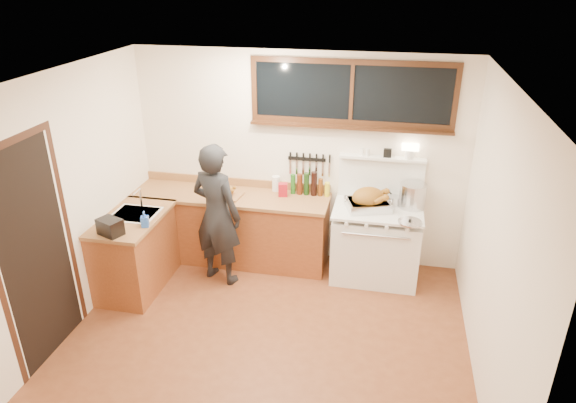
% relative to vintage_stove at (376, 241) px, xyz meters
% --- Properties ---
extents(ground_plane, '(4.00, 3.50, 0.02)m').
position_rel_vintage_stove_xyz_m(ground_plane, '(-1.00, -1.41, -0.48)').
color(ground_plane, brown).
extents(room_shell, '(4.10, 3.60, 2.65)m').
position_rel_vintage_stove_xyz_m(room_shell, '(-1.00, -1.41, 1.18)').
color(room_shell, white).
rests_on(room_shell, ground).
extents(counter_back, '(2.44, 0.64, 1.00)m').
position_rel_vintage_stove_xyz_m(counter_back, '(-1.80, 0.04, -0.01)').
color(counter_back, brown).
rests_on(counter_back, ground).
extents(counter_left, '(0.64, 1.09, 0.90)m').
position_rel_vintage_stove_xyz_m(counter_left, '(-2.70, -0.79, -0.02)').
color(counter_left, brown).
rests_on(counter_left, ground).
extents(sink_unit, '(0.50, 0.45, 0.37)m').
position_rel_vintage_stove_xyz_m(sink_unit, '(-2.68, -0.71, 0.38)').
color(sink_unit, white).
rests_on(sink_unit, counter_left).
extents(vintage_stove, '(1.02, 0.74, 1.60)m').
position_rel_vintage_stove_xyz_m(vintage_stove, '(0.00, 0.00, 0.00)').
color(vintage_stove, white).
rests_on(vintage_stove, ground).
extents(back_window, '(2.32, 0.13, 0.77)m').
position_rel_vintage_stove_xyz_m(back_window, '(-0.40, 0.31, 1.60)').
color(back_window, black).
rests_on(back_window, room_shell).
extents(left_doorway, '(0.02, 1.04, 2.17)m').
position_rel_vintage_stove_xyz_m(left_doorway, '(-2.99, -1.96, 0.62)').
color(left_doorway, black).
rests_on(left_doorway, ground).
extents(knife_strip, '(0.52, 0.03, 0.28)m').
position_rel_vintage_stove_xyz_m(knife_strip, '(-0.88, 0.32, 0.84)').
color(knife_strip, black).
rests_on(knife_strip, room_shell).
extents(man, '(0.72, 0.58, 1.70)m').
position_rel_vintage_stove_xyz_m(man, '(-1.81, -0.44, 0.38)').
color(man, black).
rests_on(man, ground).
extents(soap_bottle, '(0.10, 0.10, 0.17)m').
position_rel_vintage_stove_xyz_m(soap_bottle, '(-2.43, -0.96, 0.52)').
color(soap_bottle, blue).
rests_on(soap_bottle, counter_left).
extents(toaster, '(0.30, 0.26, 0.17)m').
position_rel_vintage_stove_xyz_m(toaster, '(-2.70, -1.20, 0.52)').
color(toaster, black).
rests_on(toaster, counter_left).
extents(cutting_board, '(0.40, 0.32, 0.13)m').
position_rel_vintage_stove_xyz_m(cutting_board, '(-1.82, -0.03, 0.48)').
color(cutting_board, '#9B693D').
rests_on(cutting_board, counter_back).
extents(roast_turkey, '(0.57, 0.50, 0.26)m').
position_rel_vintage_stove_xyz_m(roast_turkey, '(-0.12, -0.03, 0.54)').
color(roast_turkey, silver).
rests_on(roast_turkey, vintage_stove).
extents(stockpot, '(0.36, 0.36, 0.29)m').
position_rel_vintage_stove_xyz_m(stockpot, '(0.37, 0.12, 0.58)').
color(stockpot, silver).
rests_on(stockpot, vintage_stove).
extents(saucepan, '(0.19, 0.27, 0.11)m').
position_rel_vintage_stove_xyz_m(saucepan, '(0.17, 0.13, 0.49)').
color(saucepan, silver).
rests_on(saucepan, vintage_stove).
extents(pot_lid, '(0.34, 0.34, 0.04)m').
position_rel_vintage_stove_xyz_m(pot_lid, '(0.35, -0.31, 0.44)').
color(pot_lid, silver).
rests_on(pot_lid, vintage_stove).
extents(coffee_tin, '(0.12, 0.10, 0.16)m').
position_rel_vintage_stove_xyz_m(coffee_tin, '(-1.15, 0.12, 0.51)').
color(coffee_tin, maroon).
rests_on(coffee_tin, counter_back).
extents(pitcher, '(0.11, 0.11, 0.19)m').
position_rel_vintage_stove_xyz_m(pitcher, '(-1.27, 0.26, 0.53)').
color(pitcher, white).
rests_on(pitcher, counter_back).
extents(bottle_cluster, '(0.48, 0.07, 0.30)m').
position_rel_vintage_stove_xyz_m(bottle_cluster, '(-0.85, 0.22, 0.56)').
color(bottle_cluster, black).
rests_on(bottle_cluster, counter_back).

